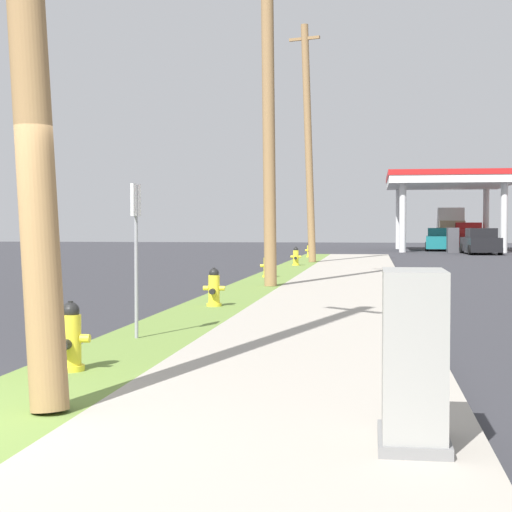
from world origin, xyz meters
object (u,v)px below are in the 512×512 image
(fire_hydrant_second, at_px, (214,289))
(utility_pole_midground, at_px, (268,87))
(street_sign_post, at_px, (136,228))
(car_teal_by_far_pump, at_px, (440,240))
(utility_cabinet, at_px, (414,364))
(fire_hydrant_fourth, at_px, (296,257))
(truck_red_at_forecourt, at_px, (469,237))
(car_black_by_near_pump, at_px, (481,242))
(fire_hydrant_fifth, at_px, (309,251))
(utility_pole_background, at_px, (308,142))
(fire_hydrant_third, at_px, (267,267))
(truck_tan_on_apron, at_px, (450,229))
(fire_hydrant_nearest, at_px, (71,340))

(fire_hydrant_second, bearing_deg, utility_pole_midground, 86.41)
(utility_pole_midground, bearing_deg, street_sign_post, -93.01)
(car_teal_by_far_pump, bearing_deg, utility_cabinet, -94.73)
(fire_hydrant_fourth, height_order, car_teal_by_far_pump, car_teal_by_far_pump)
(truck_red_at_forecourt, bearing_deg, car_black_by_near_pump, -92.51)
(utility_pole_midground, xyz_separation_m, car_teal_by_far_pump, (7.24, 36.47, -4.54))
(fire_hydrant_second, relative_size, utility_pole_midground, 0.07)
(fire_hydrant_fifth, distance_m, car_black_by_near_pump, 13.49)
(street_sign_post, bearing_deg, fire_hydrant_fourth, 89.52)
(fire_hydrant_second, bearing_deg, car_teal_by_far_pump, 79.75)
(utility_cabinet, bearing_deg, fire_hydrant_fifth, 95.69)
(utility_pole_background, distance_m, utility_cabinet, 29.97)
(fire_hydrant_fourth, distance_m, utility_cabinet, 26.42)
(fire_hydrant_third, relative_size, utility_pole_background, 0.07)
(fire_hydrant_third, distance_m, fire_hydrant_fourth, 7.62)
(utility_pole_midground, bearing_deg, utility_cabinet, -78.77)
(utility_pole_midground, bearing_deg, fire_hydrant_second, -93.59)
(fire_hydrant_third, height_order, fire_hydrant_fourth, same)
(fire_hydrant_second, distance_m, utility_cabinet, 10.11)
(fire_hydrant_third, distance_m, utility_pole_background, 11.92)
(utility_cabinet, height_order, car_black_by_near_pump, car_black_by_near_pump)
(fire_hydrant_second, relative_size, utility_pole_background, 0.07)
(utility_cabinet, bearing_deg, fire_hydrant_fourth, 97.24)
(fire_hydrant_second, distance_m, truck_red_at_forecourt, 46.16)
(fire_hydrant_fifth, bearing_deg, utility_pole_midground, -88.54)
(utility_pole_background, height_order, street_sign_post, utility_pole_background)
(fire_hydrant_fourth, xyz_separation_m, truck_tan_on_apron, (8.92, 32.02, 1.04))
(street_sign_post, distance_m, car_black_by_near_pump, 40.64)
(street_sign_post, bearing_deg, fire_hydrant_nearest, -89.09)
(fire_hydrant_second, height_order, utility_cabinet, utility_cabinet)
(fire_hydrant_nearest, height_order, truck_tan_on_apron, truck_tan_on_apron)
(fire_hydrant_nearest, height_order, fire_hydrant_second, same)
(street_sign_post, height_order, truck_red_at_forecourt, street_sign_post)
(fire_hydrant_fourth, xyz_separation_m, street_sign_post, (-0.18, -21.21, 1.19))
(car_teal_by_far_pump, bearing_deg, truck_red_at_forecourt, 53.80)
(fire_hydrant_second, xyz_separation_m, street_sign_post, (-0.18, -4.54, 1.19))
(street_sign_post, bearing_deg, truck_tan_on_apron, 80.30)
(fire_hydrant_nearest, height_order, utility_cabinet, utility_cabinet)
(fire_hydrant_second, distance_m, utility_pole_background, 20.49)
(fire_hydrant_nearest, distance_m, fire_hydrant_fourth, 23.75)
(fire_hydrant_fourth, bearing_deg, fire_hydrant_fifth, 91.05)
(car_black_by_near_pump, bearing_deg, utility_pole_midground, -107.17)
(utility_pole_background, bearing_deg, car_black_by_near_pump, 58.46)
(utility_cabinet, relative_size, car_teal_by_far_pump, 0.27)
(utility_pole_background, relative_size, street_sign_post, 4.85)
(fire_hydrant_second, height_order, car_teal_by_far_pump, car_teal_by_far_pump)
(fire_hydrant_fourth, distance_m, car_black_by_near_pump, 20.57)
(fire_hydrant_nearest, bearing_deg, street_sign_post, 90.91)
(utility_pole_midground, relative_size, street_sign_post, 4.77)
(fire_hydrant_fifth, xyz_separation_m, truck_red_at_forecourt, (10.06, 19.61, 0.47))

